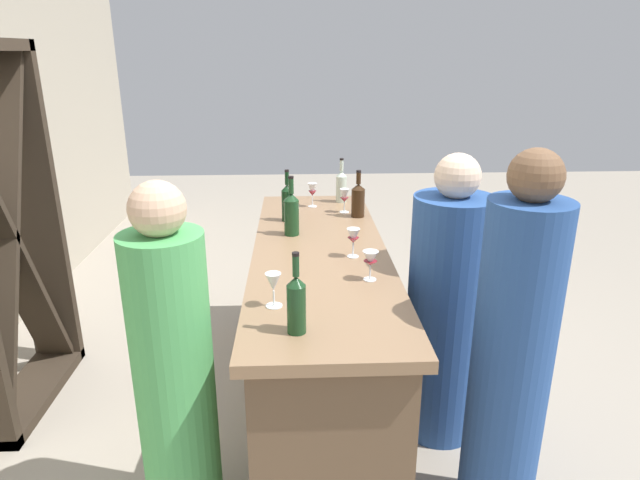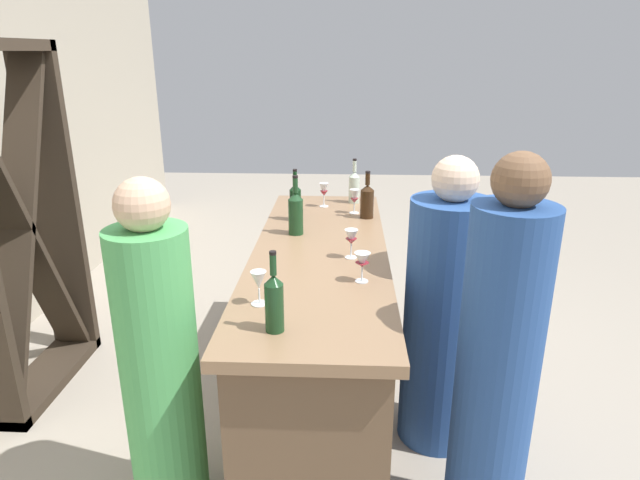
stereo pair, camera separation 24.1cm
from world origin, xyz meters
The scene contains 16 objects.
ground_plane centered at (0.00, 0.00, 0.00)m, with size 12.00×12.00×0.00m, color #9E9384.
bar_counter centered at (0.00, 0.00, 0.46)m, with size 2.17×0.68×0.91m.
wine_rack centered at (0.10, 1.65, 0.97)m, with size 0.90×0.28×1.94m.
wine_bottle_leftmost_olive_green centered at (-0.86, 0.12, 1.03)m, with size 0.07×0.07×0.31m.
wine_bottle_second_left_olive_green centered at (0.24, 0.15, 1.04)m, with size 0.08×0.08×0.33m.
wine_bottle_center_dark_green centered at (0.51, 0.17, 1.03)m, with size 0.07×0.07×0.31m.
wine_bottle_second_right_amber_brown centered at (0.57, -0.26, 1.02)m, with size 0.08×0.08×0.29m.
wine_bottle_rightmost_clear_pale centered at (0.92, -0.18, 1.02)m, with size 0.07×0.07×0.30m.
wine_glass_near_left centered at (-0.41, -0.20, 1.01)m, with size 0.07×0.07×0.14m.
wine_glass_near_center centered at (0.67, -0.18, 1.01)m, with size 0.06×0.06×0.15m.
wine_glass_near_right centered at (-0.12, -0.16, 1.01)m, with size 0.07×0.07×0.15m.
wine_glass_far_left centered at (0.81, 0.01, 1.02)m, with size 0.06×0.06×0.16m.
wine_glass_far_center centered at (-0.65, 0.21, 1.01)m, with size 0.07×0.07×0.14m.
person_left_guest centered at (-0.82, -0.71, 0.73)m, with size 0.33×0.33×1.57m.
person_center_guest centered at (-0.25, -0.61, 0.66)m, with size 0.47×0.47×1.45m.
person_right_guest centered at (-0.77, 0.60, 0.68)m, with size 0.38×0.38×1.46m.
Camera 2 is at (-2.61, -0.12, 1.87)m, focal length 30.45 mm.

